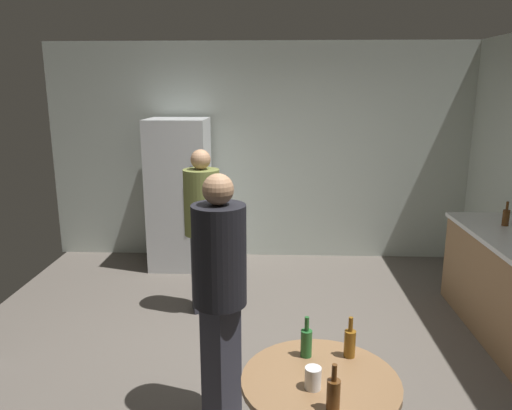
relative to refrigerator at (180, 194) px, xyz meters
The scene contains 11 objects.
ground_plane 2.58m from the refrigerator, 66.45° to the right, with size 5.20×5.20×0.10m, color #5B544C.
wall_back 1.14m from the refrigerator, 24.17° to the left, with size 5.32×0.06×2.70m, color beige.
refrigerator is the anchor object (origin of this frame).
beer_bottle_on_counter 3.53m from the refrigerator, 20.67° to the right, with size 0.06×0.06×0.23m.
foreground_table 3.80m from the refrigerator, 68.47° to the right, with size 0.80×0.80×0.73m.
beer_bottle_amber 3.66m from the refrigerator, 64.68° to the right, with size 0.06×0.06×0.23m.
beer_bottle_brown 4.03m from the refrigerator, 69.27° to the right, with size 0.06×0.06×0.23m.
beer_bottle_green 3.57m from the refrigerator, 68.11° to the right, with size 0.06×0.06×0.23m.
plastic_cup_white 3.85m from the refrigerator, 69.52° to the right, with size 0.08×0.08×0.11m, color white.
person_in_olive_shirt 1.35m from the refrigerator, 69.86° to the right, with size 0.42×0.42×1.60m.
person_in_black_shirt 2.96m from the refrigerator, 74.08° to the right, with size 0.47×0.47×1.65m.
Camera 1 is at (0.20, -3.50, 2.16)m, focal length 34.16 mm.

